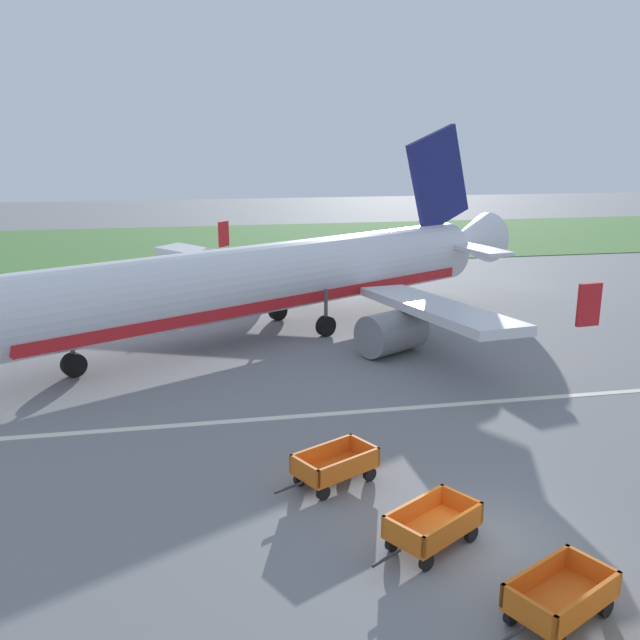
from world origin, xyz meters
name	(u,v)px	position (x,y,z in m)	size (l,w,h in m)	color
ground_plane	(485,539)	(0.00, 0.00, 0.00)	(220.00, 220.00, 0.00)	slate
grass_strip	(260,241)	(0.00, 56.11, 0.03)	(220.00, 28.00, 0.06)	#477A38
apron_stripe	(387,410)	(0.00, 9.24, 0.01)	(120.00, 0.36, 0.01)	silver
airplane	(279,278)	(-2.64, 21.27, 3.05)	(34.60, 28.70, 11.34)	silver
baggage_cart_second_in_row	(560,597)	(0.27, -3.31, 0.60)	(3.50, 2.38, 1.07)	orange
baggage_cart_third_in_row	(433,525)	(-1.50, -0.03, 0.60)	(3.41, 2.50, 1.07)	orange
baggage_cart_fourth_in_row	(335,465)	(-3.29, 3.79, 0.60)	(3.49, 2.40, 1.07)	orange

